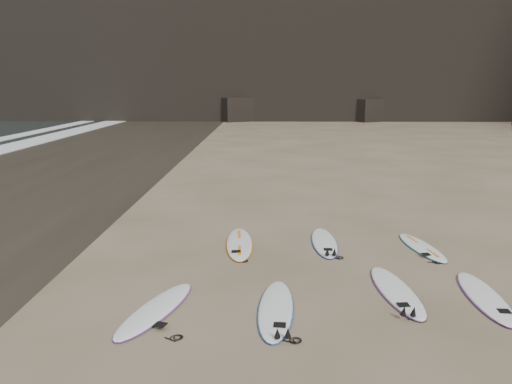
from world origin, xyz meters
TOP-DOWN VIEW (x-y plane):
  - ground at (0.00, 0.00)m, footprint 240.00×240.00m
  - wet_sand at (-13.00, 10.00)m, footprint 12.00×200.00m
  - surfboard_0 at (-4.61, -0.92)m, footprint 1.30×2.46m
  - surfboard_1 at (-2.54, -0.86)m, footprint 0.75×2.47m
  - surfboard_2 at (-0.25, -0.06)m, footprint 0.80×2.53m
  - surfboard_3 at (1.30, -0.30)m, footprint 0.72×2.45m
  - surfboard_5 at (-3.35, 2.74)m, footprint 0.75×2.58m
  - surfboard_6 at (-1.26, 2.89)m, footprint 0.61×2.41m
  - surfboard_7 at (1.03, 2.55)m, footprint 0.87×2.27m

SIDE VIEW (x-z plane):
  - ground at x=0.00m, z-range 0.00..0.00m
  - wet_sand at x=-13.00m, z-range 0.00..0.01m
  - surfboard_7 at x=1.03m, z-range 0.00..0.08m
  - surfboard_0 at x=-4.61m, z-range 0.00..0.09m
  - surfboard_6 at x=-1.26m, z-range 0.00..0.09m
  - surfboard_3 at x=1.30m, z-range 0.00..0.09m
  - surfboard_1 at x=-2.54m, z-range 0.00..0.09m
  - surfboard_2 at x=-0.25m, z-range 0.00..0.09m
  - surfboard_5 at x=-3.35m, z-range 0.00..0.09m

